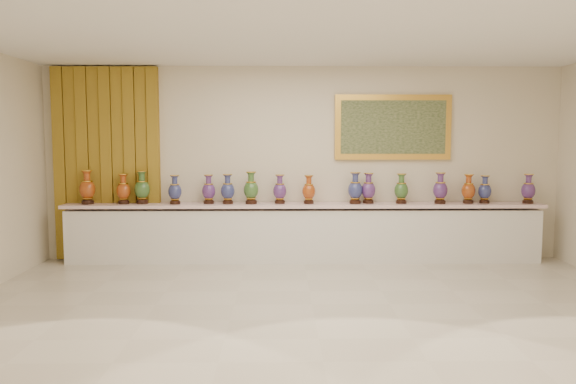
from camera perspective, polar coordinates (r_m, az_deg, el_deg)
name	(u,v)px	position (r m, az deg, el deg)	size (l,w,h in m)	color
ground	(312,304)	(6.53, 2.45, -11.33)	(8.00, 8.00, 0.00)	beige
room	(153,158)	(8.91, -13.54, 3.37)	(8.00, 8.00, 8.00)	beige
counter	(304,233)	(8.65, 1.60, -4.23)	(7.28, 0.48, 0.90)	white
vase_0	(87,189)	(9.01, -19.72, 0.30)	(0.29, 0.29, 0.51)	black
vase_1	(124,190)	(8.87, -16.37, 0.16)	(0.28, 0.28, 0.46)	black
vase_2	(142,189)	(8.82, -14.60, 0.30)	(0.25, 0.25, 0.50)	black
vase_3	(175,191)	(8.65, -11.42, 0.09)	(0.26, 0.26, 0.44)	black
vase_4	(209,191)	(8.63, -8.06, 0.14)	(0.27, 0.27, 0.44)	black
vase_5	(228,191)	(8.57, -6.14, 0.15)	(0.22, 0.22, 0.45)	black
vase_6	(251,189)	(8.54, -3.77, 0.26)	(0.30, 0.30, 0.49)	black
vase_7	(280,191)	(8.56, -0.84, 0.15)	(0.26, 0.26, 0.44)	black
vase_8	(309,191)	(8.55, 2.13, 0.11)	(0.20, 0.20, 0.43)	black
vase_9	(355,190)	(8.60, 6.84, 0.24)	(0.26, 0.26, 0.48)	black
vase_10	(368,190)	(8.67, 8.17, 0.23)	(0.25, 0.25, 0.47)	black
vase_11	(401,190)	(8.74, 11.44, 0.19)	(0.28, 0.28, 0.46)	black
vase_12	(440,190)	(8.86, 15.21, 0.23)	(0.29, 0.29, 0.47)	black
vase_13	(468,190)	(9.01, 17.86, 0.17)	(0.26, 0.26, 0.45)	black
vase_14	(485,191)	(9.11, 19.36, 0.11)	(0.23, 0.23, 0.43)	black
vase_15	(528,190)	(9.33, 23.22, 0.16)	(0.27, 0.27, 0.45)	black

